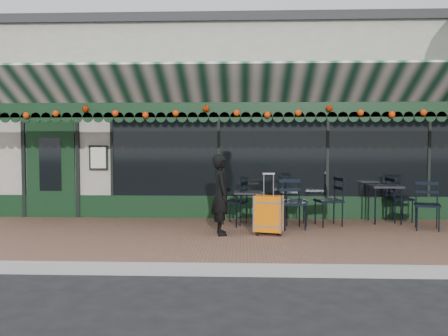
{
  "coord_description": "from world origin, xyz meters",
  "views": [
    {
      "loc": [
        -0.45,
        -6.54,
        1.82
      ],
      "look_at": [
        -0.78,
        1.6,
        1.4
      ],
      "focal_mm": 38.0,
      "sensor_mm": 36.0,
      "label": 1
    }
  ],
  "objects_px": {
    "chair_a_left": "(329,201)",
    "chair_b_front": "(292,204)",
    "woman": "(221,195)",
    "cafe_table_a": "(385,189)",
    "chair_b_left": "(235,202)",
    "chair_b_right": "(296,202)",
    "chair_a_front": "(427,206)",
    "chair_a_right": "(399,199)",
    "cafe_table_b": "(248,195)",
    "suitcase": "(268,214)"
  },
  "relations": [
    {
      "from": "chair_a_left",
      "to": "chair_b_front",
      "type": "height_order",
      "value": "chair_a_left"
    },
    {
      "from": "woman",
      "to": "cafe_table_a",
      "type": "bearing_deg",
      "value": -77.04
    },
    {
      "from": "chair_b_left",
      "to": "chair_b_right",
      "type": "height_order",
      "value": "chair_b_right"
    },
    {
      "from": "woman",
      "to": "chair_a_front",
      "type": "distance_m",
      "value": 4.01
    },
    {
      "from": "chair_a_left",
      "to": "chair_b_left",
      "type": "bearing_deg",
      "value": -106.33
    },
    {
      "from": "chair_a_right",
      "to": "chair_b_front",
      "type": "relative_size",
      "value": 0.97
    },
    {
      "from": "cafe_table_a",
      "to": "chair_a_right",
      "type": "height_order",
      "value": "chair_a_right"
    },
    {
      "from": "cafe_table_b",
      "to": "chair_a_right",
      "type": "xyz_separation_m",
      "value": [
        3.22,
        0.63,
        -0.15
      ]
    },
    {
      "from": "chair_a_left",
      "to": "chair_b_right",
      "type": "distance_m",
      "value": 0.67
    },
    {
      "from": "chair_a_left",
      "to": "cafe_table_a",
      "type": "bearing_deg",
      "value": 96.35
    },
    {
      "from": "suitcase",
      "to": "chair_a_front",
      "type": "relative_size",
      "value": 1.19
    },
    {
      "from": "woman",
      "to": "chair_b_left",
      "type": "xyz_separation_m",
      "value": [
        0.23,
        1.14,
        -0.28
      ]
    },
    {
      "from": "chair_a_left",
      "to": "chair_a_right",
      "type": "height_order",
      "value": "chair_a_left"
    },
    {
      "from": "cafe_table_b",
      "to": "suitcase",
      "type": "bearing_deg",
      "value": -69.13
    },
    {
      "from": "cafe_table_b",
      "to": "chair_b_left",
      "type": "xyz_separation_m",
      "value": [
        -0.27,
        0.19,
        -0.17
      ]
    },
    {
      "from": "cafe_table_b",
      "to": "chair_b_left",
      "type": "height_order",
      "value": "chair_b_left"
    },
    {
      "from": "chair_a_right",
      "to": "suitcase",
      "type": "bearing_deg",
      "value": 108.12
    },
    {
      "from": "chair_b_right",
      "to": "chair_a_right",
      "type": "bearing_deg",
      "value": -78.11
    },
    {
      "from": "cafe_table_a",
      "to": "chair_b_left",
      "type": "relative_size",
      "value": 0.87
    },
    {
      "from": "cafe_table_b",
      "to": "chair_b_right",
      "type": "xyz_separation_m",
      "value": [
        0.97,
        0.17,
        -0.15
      ]
    },
    {
      "from": "suitcase",
      "to": "chair_a_front",
      "type": "height_order",
      "value": "suitcase"
    },
    {
      "from": "cafe_table_a",
      "to": "chair_a_front",
      "type": "bearing_deg",
      "value": -56.51
    },
    {
      "from": "cafe_table_a",
      "to": "chair_b_front",
      "type": "bearing_deg",
      "value": -157.47
    },
    {
      "from": "chair_a_left",
      "to": "chair_b_right",
      "type": "xyz_separation_m",
      "value": [
        -0.66,
        0.08,
        -0.03
      ]
    },
    {
      "from": "woman",
      "to": "chair_b_left",
      "type": "bearing_deg",
      "value": -22.15
    },
    {
      "from": "woman",
      "to": "chair_a_left",
      "type": "bearing_deg",
      "value": -74.8
    },
    {
      "from": "chair_a_left",
      "to": "chair_a_front",
      "type": "bearing_deg",
      "value": 64.12
    },
    {
      "from": "chair_a_left",
      "to": "chair_b_right",
      "type": "bearing_deg",
      "value": -110.4
    },
    {
      "from": "chair_b_front",
      "to": "suitcase",
      "type": "bearing_deg",
      "value": -137.6
    },
    {
      "from": "cafe_table_a",
      "to": "chair_a_front",
      "type": "distance_m",
      "value": 1.05
    },
    {
      "from": "woman",
      "to": "chair_a_left",
      "type": "xyz_separation_m",
      "value": [
        2.14,
        1.03,
        -0.24
      ]
    },
    {
      "from": "chair_a_left",
      "to": "chair_b_left",
      "type": "relative_size",
      "value": 1.11
    },
    {
      "from": "chair_a_front",
      "to": "chair_a_left",
      "type": "bearing_deg",
      "value": -176.31
    },
    {
      "from": "cafe_table_a",
      "to": "chair_b_left",
      "type": "height_order",
      "value": "chair_b_left"
    },
    {
      "from": "chair_a_left",
      "to": "chair_b_left",
      "type": "xyz_separation_m",
      "value": [
        -1.91,
        0.1,
        -0.05
      ]
    },
    {
      "from": "chair_a_left",
      "to": "woman",
      "type": "bearing_deg",
      "value": -77.4
    },
    {
      "from": "chair_b_left",
      "to": "suitcase",
      "type": "bearing_deg",
      "value": 49.48
    },
    {
      "from": "chair_b_left",
      "to": "chair_b_right",
      "type": "distance_m",
      "value": 1.25
    },
    {
      "from": "chair_a_left",
      "to": "chair_b_front",
      "type": "bearing_deg",
      "value": -76.21
    },
    {
      "from": "chair_a_front",
      "to": "chair_b_right",
      "type": "xyz_separation_m",
      "value": [
        -2.47,
        0.49,
        0.0
      ]
    },
    {
      "from": "chair_a_right",
      "to": "chair_a_front",
      "type": "bearing_deg",
      "value": -177.4
    },
    {
      "from": "suitcase",
      "to": "cafe_table_b",
      "type": "distance_m",
      "value": 1.04
    },
    {
      "from": "suitcase",
      "to": "cafe_table_b",
      "type": "relative_size",
      "value": 1.61
    },
    {
      "from": "suitcase",
      "to": "chair_b_front",
      "type": "bearing_deg",
      "value": 66.83
    },
    {
      "from": "cafe_table_b",
      "to": "chair_a_right",
      "type": "bearing_deg",
      "value": 11.14
    },
    {
      "from": "cafe_table_a",
      "to": "chair_a_front",
      "type": "xyz_separation_m",
      "value": [
        0.56,
        -0.85,
        -0.24
      ]
    },
    {
      "from": "cafe_table_b",
      "to": "chair_b_right",
      "type": "distance_m",
      "value": 1.0
    },
    {
      "from": "chair_b_front",
      "to": "chair_a_left",
      "type": "bearing_deg",
      "value": 17.53
    },
    {
      "from": "cafe_table_a",
      "to": "cafe_table_b",
      "type": "xyz_separation_m",
      "value": [
        -2.89,
        -0.53,
        -0.08
      ]
    },
    {
      "from": "chair_b_left",
      "to": "chair_b_front",
      "type": "bearing_deg",
      "value": 86.59
    }
  ]
}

